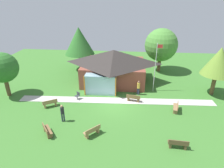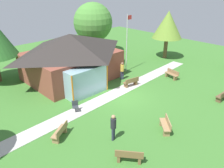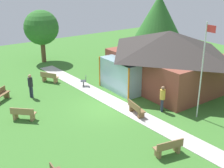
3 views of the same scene
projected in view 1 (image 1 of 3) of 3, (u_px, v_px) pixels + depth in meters
The scene contains 17 objects.
ground_plane at pixel (115, 105), 20.45m from camera, with size 44.00×44.00×0.00m, color #3D752D.
pavilion at pixel (113, 66), 25.17m from camera, with size 9.00×8.13×4.34m.
footpath at pixel (116, 101), 21.28m from camera, with size 21.49×1.30×0.03m, color #BCB7B2.
flagpole at pixel (156, 66), 22.19m from camera, with size 0.64×0.08×5.88m.
bench_mid_left at pixel (50, 103), 19.98m from camera, with size 1.51×1.16×0.84m.
bench_front_center at pixel (92, 131), 15.84m from camera, with size 1.36×1.39×0.84m.
bench_front_left at pixel (47, 130), 15.93m from camera, with size 1.27×1.45×0.84m.
bench_mid_right at pixel (176, 107), 19.23m from camera, with size 0.75×1.56×0.84m.
bench_rear_near_path at pixel (133, 98), 20.97m from camera, with size 1.55×0.70×0.84m.
bench_front_right at pixel (178, 144), 14.47m from camera, with size 1.53×0.55×0.84m.
patio_chair_west at pixel (78, 96), 21.42m from camera, with size 0.60×0.60×0.86m.
visitor_strolling_lawn at pixel (62, 112), 17.36m from camera, with size 0.34×0.34×1.74m.
visitor_near_flagpole at pixel (138, 87), 22.19m from camera, with size 0.34×0.34×1.74m.
tree_west_hedge at pixel (3, 68), 21.05m from camera, with size 3.36×3.36×5.11m.
tree_behind_pavilion_left at pixel (79, 41), 28.61m from camera, with size 4.46×4.46×6.53m.
tree_east_hedge at pixel (219, 62), 21.06m from camera, with size 3.50×3.50×5.64m.
tree_behind_pavilion_right at pixel (161, 45), 28.15m from camera, with size 4.79×4.79×6.45m.
Camera 1 is at (1.28, -17.61, 10.57)m, focal length 30.68 mm.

